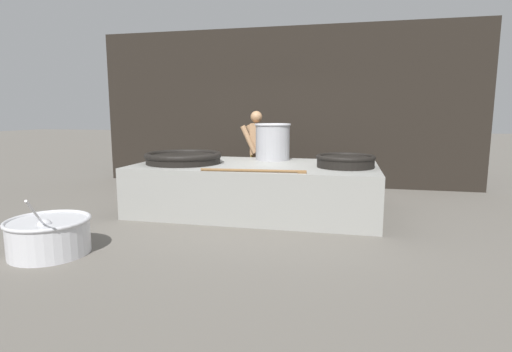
# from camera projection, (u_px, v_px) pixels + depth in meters

# --- Properties ---
(ground_plane) EXTENTS (60.00, 60.00, 0.00)m
(ground_plane) POSITION_uv_depth(u_px,v_px,m) (256.00, 211.00, 6.58)
(ground_plane) COLOR #666059
(back_wall) EXTENTS (8.48, 0.24, 3.45)m
(back_wall) POSITION_uv_depth(u_px,v_px,m) (282.00, 108.00, 8.91)
(back_wall) COLOR black
(back_wall) RESTS_ON ground_plane
(hearth_platform) EXTENTS (3.84, 1.97, 0.79)m
(hearth_platform) POSITION_uv_depth(u_px,v_px,m) (256.00, 188.00, 6.52)
(hearth_platform) COLOR gray
(hearth_platform) RESTS_ON ground_plane
(giant_wok_near) EXTENTS (1.26, 1.26, 0.18)m
(giant_wok_near) POSITION_uv_depth(u_px,v_px,m) (183.00, 157.00, 6.55)
(giant_wok_near) COLOR black
(giant_wok_near) RESTS_ON hearth_platform
(giant_wok_far) EXTENTS (0.89, 0.89, 0.19)m
(giant_wok_far) POSITION_uv_depth(u_px,v_px,m) (345.00, 161.00, 6.06)
(giant_wok_far) COLOR black
(giant_wok_far) RESTS_ON hearth_platform
(stock_pot) EXTENTS (0.64, 0.64, 0.64)m
(stock_pot) POSITION_uv_depth(u_px,v_px,m) (273.00, 141.00, 7.01)
(stock_pot) COLOR #9E9EA3
(stock_pot) RESTS_ON hearth_platform
(stirring_paddle) EXTENTS (1.50, 0.18, 0.04)m
(stirring_paddle) POSITION_uv_depth(u_px,v_px,m) (257.00, 171.00, 5.56)
(stirring_paddle) COLOR brown
(stirring_paddle) RESTS_ON hearth_platform
(cook) EXTENTS (0.39, 0.60, 1.65)m
(cook) POSITION_uv_depth(u_px,v_px,m) (256.00, 150.00, 7.86)
(cook) COLOR #9E7551
(cook) RESTS_ON ground_plane
(prep_bowl_vegetables) EXTENTS (0.92, 1.12, 0.79)m
(prep_bowl_vegetables) POSITION_uv_depth(u_px,v_px,m) (49.00, 234.00, 4.55)
(prep_bowl_vegetables) COLOR silver
(prep_bowl_vegetables) RESTS_ON ground_plane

